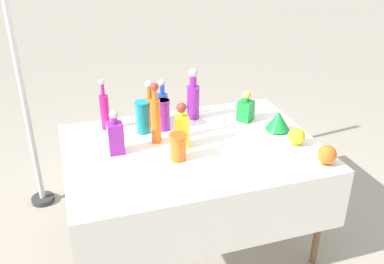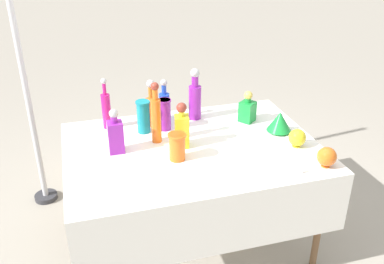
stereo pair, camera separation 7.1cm
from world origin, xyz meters
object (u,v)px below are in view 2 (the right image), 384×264
Objects in this scene: tall_bottle_2 at (156,116)px; canopy_pole at (24,80)px; cardboard_box_behind_right at (123,154)px; square_decanter_0 at (247,109)px; tall_bottle_4 at (164,103)px; slender_vase_2 at (177,146)px; slender_vase_1 at (143,116)px; cardboard_box_behind_left at (158,151)px; tall_bottle_3 at (106,109)px; tall_bottle_0 at (152,108)px; fluted_vase_0 at (279,121)px; round_bowl_0 at (297,138)px; round_bowl_1 at (327,157)px; tall_bottle_1 at (195,98)px; square_decanter_2 at (182,128)px; square_decanter_1 at (115,134)px; slender_vase_0 at (165,114)px.

tall_bottle_2 is 1.06m from canopy_pole.
square_decanter_0 is at bearing -46.63° from cardboard_box_behind_right.
slender_vase_2 is (-0.05, -0.58, -0.03)m from tall_bottle_4.
cardboard_box_behind_left is (0.22, 0.68, -0.68)m from slender_vase_1.
tall_bottle_3 is 2.13× the size of slender_vase_2.
fluted_vase_0 is (0.81, -0.34, -0.06)m from tall_bottle_0.
tall_bottle_2 reaches higher than round_bowl_0.
round_bowl_1 is at bearing -38.06° from slender_vase_1.
tall_bottle_1 reaches higher than tall_bottle_4.
tall_bottle_4 is 1.03m from cardboard_box_behind_right.
tall_bottle_2 is at bearing 105.42° from slender_vase_2.
tall_bottle_1 is at bearing 130.48° from round_bowl_0.
square_decanter_2 is 0.57× the size of cardboard_box_behind_right.
slender_vase_2 is (-0.27, -0.53, -0.07)m from tall_bottle_1.
tall_bottle_3 reaches higher than square_decanter_1.
fluted_vase_0 reaches higher than round_bowl_1.
slender_vase_2 is 0.07× the size of canopy_pole.
square_decanter_1 is at bearing -135.61° from tall_bottle_4.
tall_bottle_3 is 1.25× the size of square_decanter_1.
cardboard_box_behind_left is at bearing 106.83° from tall_bottle_1.
round_bowl_0 is at bearing -34.41° from tall_bottle_0.
round_bowl_1 is at bearing -79.97° from round_bowl_0.
slender_vase_2 is 0.77m from round_bowl_0.
cardboard_box_behind_right is at bearing 25.12° from canopy_pole.
tall_bottle_0 is at bearing 95.95° from slender_vase_2.
square_decanter_0 is at bearing -10.70° from tall_bottle_0.
fluted_vase_0 is at bearing -56.15° from square_decanter_0.
canopy_pole is (-0.81, 0.67, 0.09)m from tall_bottle_2.
square_decanter_2 is 1.77× the size of slender_vase_2.
slender_vase_1 is 0.09× the size of canopy_pole.
slender_vase_2 is 0.32× the size of cardboard_box_behind_right.
square_decanter_1 is at bearing -168.93° from square_decanter_0.
tall_bottle_2 is at bearing 146.86° from round_bowl_1.
cardboard_box_behind_left is 0.23× the size of canopy_pole.
tall_bottle_4 reaches higher than round_bowl_0.
slender_vase_0 is at bearing 100.60° from square_decanter_2.
tall_bottle_2 is 0.84m from fluted_vase_0.
slender_vase_0 is at bearing 137.17° from round_bowl_1.
tall_bottle_3 is at bearing -129.68° from cardboard_box_behind_left.
tall_bottle_1 is at bearing 16.35° from slender_vase_1.
cardboard_box_behind_left is 1.11× the size of cardboard_box_behind_right.
square_decanter_2 reaches higher than cardboard_box_behind_right.
tall_bottle_1 is at bearing -73.17° from cardboard_box_behind_left.
slender_vase_0 is 1.32× the size of fluted_vase_0.
round_bowl_1 is at bearing -73.73° from square_decanter_0.
tall_bottle_4 is at bearing 130.16° from round_bowl_1.
square_decanter_2 is 0.33m from slender_vase_1.
round_bowl_0 is (0.70, -0.21, -0.07)m from square_decanter_2.
square_decanter_2 reaches higher than square_decanter_0.
cardboard_box_behind_right is (-0.21, 1.25, -0.71)m from slender_vase_2.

